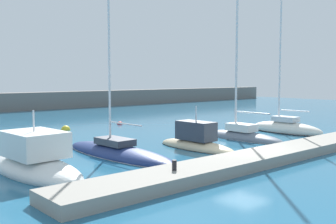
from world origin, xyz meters
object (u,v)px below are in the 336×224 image
mooring_buoy_red (120,124)px  sailboat_slate_fourth (242,135)px  motorboat_white_nearest (33,162)px  sailboat_navy_second (118,152)px  dock_bollard (174,165)px  mooring_buoy_yellow (66,130)px  sailboat_ivory_fifth (286,128)px  motorboat_sand_third (196,143)px

mooring_buoy_red → sailboat_slate_fourth: bearing=-84.4°
mooring_buoy_red → motorboat_white_nearest: bearing=-136.3°
sailboat_navy_second → mooring_buoy_red: sailboat_navy_second is taller
sailboat_slate_fourth → dock_bollard: size_ratio=33.51×
mooring_buoy_yellow → sailboat_ivory_fifth: bearing=-46.6°
motorboat_sand_third → mooring_buoy_red: (4.00, 14.11, -0.38)m
motorboat_white_nearest → dock_bollard: motorboat_white_nearest is taller
sailboat_navy_second → mooring_buoy_red: (9.02, 12.83, -0.21)m
motorboat_sand_third → mooring_buoy_yellow: size_ratio=7.88×
motorboat_white_nearest → sailboat_navy_second: 5.39m
motorboat_white_nearest → sailboat_ivory_fifth: size_ratio=0.60×
sailboat_navy_second → sailboat_slate_fourth: bearing=-96.5°
motorboat_white_nearest → mooring_buoy_yellow: size_ratio=9.91×
motorboat_white_nearest → mooring_buoy_red: motorboat_white_nearest is taller
mooring_buoy_red → mooring_buoy_yellow: mooring_buoy_yellow is taller
sailboat_navy_second → dock_bollard: (-1.53, -6.45, 0.55)m
sailboat_ivory_fifth → mooring_buoy_red: bearing=25.6°
motorboat_white_nearest → dock_bollard: (3.78, -5.58, 0.24)m
motorboat_white_nearest → mooring_buoy_yellow: bearing=-36.0°
sailboat_navy_second → motorboat_sand_third: (5.02, -1.28, 0.17)m
motorboat_white_nearest → sailboat_navy_second: sailboat_navy_second is taller
motorboat_sand_third → mooring_buoy_red: motorboat_sand_third is taller
sailboat_navy_second → dock_bollard: size_ratio=31.63×
sailboat_navy_second → sailboat_ivory_fifth: sailboat_navy_second is taller
mooring_buoy_red → mooring_buoy_yellow: size_ratio=0.71×
sailboat_navy_second → motorboat_sand_third: 5.18m
sailboat_navy_second → dock_bollard: sailboat_navy_second is taller
sailboat_navy_second → mooring_buoy_red: size_ratio=25.08×
sailboat_ivory_fifth → mooring_buoy_yellow: (-12.57, 13.31, -0.38)m
sailboat_navy_second → sailboat_slate_fourth: 10.38m
motorboat_white_nearest → motorboat_sand_third: bearing=-95.7°
sailboat_slate_fourth → mooring_buoy_yellow: size_ratio=18.94×
motorboat_sand_third → dock_bollard: bearing=127.2°
sailboat_ivory_fifth → dock_bollard: sailboat_ivory_fifth is taller
motorboat_white_nearest → sailboat_navy_second: bearing=-84.2°
motorboat_sand_third → mooring_buoy_yellow: 13.77m
sailboat_ivory_fifth → mooring_buoy_yellow: sailboat_ivory_fifth is taller
sailboat_slate_fourth → mooring_buoy_yellow: bearing=29.6°
sailboat_navy_second → motorboat_sand_third: bearing=-106.7°
sailboat_slate_fourth → sailboat_navy_second: bearing=86.6°
sailboat_navy_second → mooring_buoy_yellow: bearing=-16.6°
sailboat_navy_second → sailboat_ivory_fifth: size_ratio=1.08×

